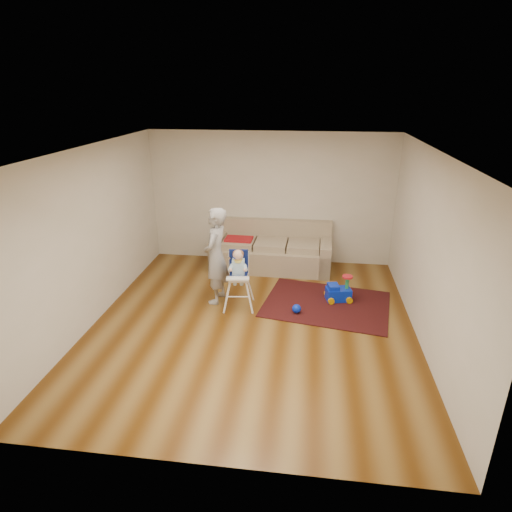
# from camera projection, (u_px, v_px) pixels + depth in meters

# --- Properties ---
(ground) EXTENTS (5.50, 5.50, 0.00)m
(ground) POSITION_uv_depth(u_px,v_px,m) (253.00, 324.00, 6.77)
(ground) COLOR #542E0B
(ground) RESTS_ON ground
(room_envelope) EXTENTS (5.04, 5.52, 2.72)m
(room_envelope) POSITION_uv_depth(u_px,v_px,m) (257.00, 200.00, 6.56)
(room_envelope) COLOR beige
(room_envelope) RESTS_ON ground
(sofa) EXTENTS (2.44, 1.05, 0.93)m
(sofa) POSITION_uv_depth(u_px,v_px,m) (271.00, 246.00, 8.71)
(sofa) COLOR gray
(sofa) RESTS_ON ground
(side_table) EXTENTS (0.51, 0.51, 0.51)m
(side_table) POSITION_uv_depth(u_px,v_px,m) (231.00, 253.00, 8.97)
(side_table) COLOR black
(side_table) RESTS_ON ground
(area_rug) EXTENTS (2.31, 1.89, 0.02)m
(area_rug) POSITION_uv_depth(u_px,v_px,m) (326.00, 304.00, 7.37)
(area_rug) COLOR black
(area_rug) RESTS_ON ground
(ride_on_toy) EXTENTS (0.47, 0.38, 0.46)m
(ride_on_toy) POSITION_uv_depth(u_px,v_px,m) (339.00, 288.00, 7.41)
(ride_on_toy) COLOR #0A2BD8
(ride_on_toy) RESTS_ON area_rug
(toy_ball) EXTENTS (0.15, 0.15, 0.15)m
(toy_ball) POSITION_uv_depth(u_px,v_px,m) (297.00, 309.00, 7.04)
(toy_ball) COLOR #0A2BD8
(toy_ball) RESTS_ON area_rug
(high_chair) EXTENTS (0.53, 0.53, 1.04)m
(high_chair) POSITION_uv_depth(u_px,v_px,m) (239.00, 280.00, 7.12)
(high_chair) COLOR white
(high_chair) RESTS_ON ground
(adult) EXTENTS (0.46, 0.65, 1.67)m
(adult) POSITION_uv_depth(u_px,v_px,m) (216.00, 256.00, 7.21)
(adult) COLOR #9C9D9F
(adult) RESTS_ON ground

